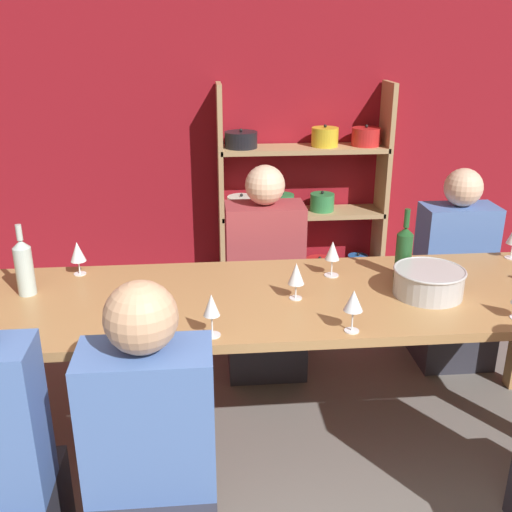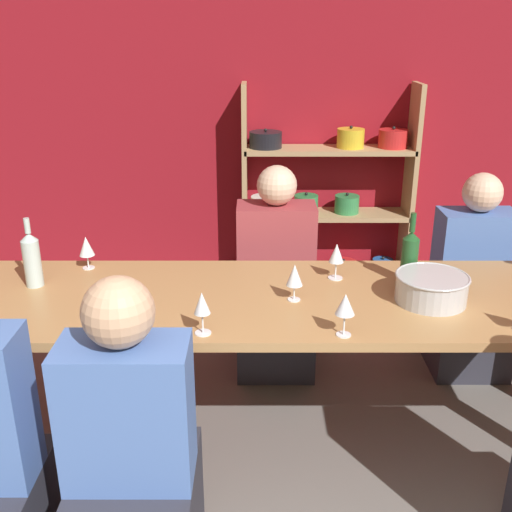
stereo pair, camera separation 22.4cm
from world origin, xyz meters
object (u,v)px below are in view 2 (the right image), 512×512
object	(u,v)px
mixing_bowl	(430,287)
wine_glass_empty_d	(336,254)
wine_bottle_dark	(31,259)
wine_glass_white_a	(294,276)
wine_glass_red_c	(344,305)
wine_bottle_amber	(409,256)
person_far_a	(467,297)
dining_table	(256,312)
wine_glass_empty_e	(85,247)
shelf_unit	(322,202)
wine_glass_empty_b	(201,304)
person_near_b	(133,479)
person_far_b	(275,295)

from	to	relation	value
mixing_bowl	wine_glass_empty_d	size ratio (longest dim) A/B	1.82
wine_bottle_dark	wine_glass_white_a	xyz separation A→B (m)	(1.18, -0.16, -0.02)
wine_glass_red_c	wine_bottle_amber	bearing A→B (deg)	54.30
mixing_bowl	person_far_a	distance (m)	1.02
dining_table	mixing_bowl	xyz separation A→B (m)	(0.75, -0.06, 0.14)
wine_glass_empty_d	wine_glass_red_c	bearing A→B (deg)	-93.84
wine_glass_empty_e	person_far_a	size ratio (longest dim) A/B	0.14
wine_bottle_amber	wine_glass_white_a	world-z (taller)	wine_bottle_amber
mixing_bowl	wine_bottle_dark	xyz separation A→B (m)	(-1.77, 0.17, 0.07)
shelf_unit	person_far_a	xyz separation A→B (m)	(0.71, -1.30, -0.20)
mixing_bowl	wine_glass_white_a	bearing A→B (deg)	178.74
wine_glass_empty_b	wine_glass_white_a	bearing A→B (deg)	39.27
person_near_b	wine_glass_empty_b	bearing A→B (deg)	62.32
wine_glass_white_a	person_far_a	bearing A→B (deg)	36.51
dining_table	wine_bottle_amber	distance (m)	0.74
mixing_bowl	wine_glass_empty_e	world-z (taller)	wine_glass_empty_e
person_near_b	dining_table	bearing A→B (deg)	60.66
shelf_unit	wine_glass_empty_d	world-z (taller)	shelf_unit
wine_glass_white_a	wine_glass_empty_b	distance (m)	0.48
mixing_bowl	person_far_b	bearing A→B (deg)	128.52
wine_bottle_amber	person_near_b	bearing A→B (deg)	-141.15
wine_glass_empty_b	wine_glass_empty_d	distance (m)	0.79
dining_table	wine_bottle_dark	bearing A→B (deg)	173.63
wine_bottle_amber	wine_glass_white_a	size ratio (longest dim) A/B	2.03
wine_bottle_dark	wine_bottle_amber	world-z (taller)	wine_bottle_amber
wine_glass_empty_d	wine_glass_white_a	bearing A→B (deg)	-131.19
person_far_b	wine_bottle_amber	bearing A→B (deg)	134.43
wine_bottle_amber	wine_glass_white_a	distance (m)	0.57
wine_glass_empty_e	person_far_b	world-z (taller)	person_far_b
mixing_bowl	person_far_b	distance (m)	1.11
shelf_unit	wine_glass_red_c	size ratio (longest dim) A/B	8.66
mixing_bowl	wine_bottle_dark	distance (m)	1.78
shelf_unit	mixing_bowl	world-z (taller)	shelf_unit
shelf_unit	dining_table	world-z (taller)	shelf_unit
wine_glass_red_c	wine_glass_empty_e	bearing A→B (deg)	149.50
person_far_a	wine_glass_empty_d	bearing A→B (deg)	32.67
wine_bottle_dark	wine_glass_white_a	size ratio (longest dim) A/B	1.95
shelf_unit	mixing_bowl	size ratio (longest dim) A/B	4.80
wine_glass_empty_b	person_near_b	bearing A→B (deg)	-117.68
dining_table	shelf_unit	bearing A→B (deg)	75.97
wine_bottle_dark	wine_glass_empty_e	size ratio (longest dim) A/B	1.98
person_far_a	person_near_b	distance (m)	2.23
wine_glass_white_a	person_far_b	xyz separation A→B (m)	(-0.05, 0.79, -0.46)
wine_bottle_amber	person_far_b	world-z (taller)	person_far_b
person_far_a	wine_glass_empty_b	bearing A→B (deg)	37.24
dining_table	wine_glass_red_c	world-z (taller)	wine_glass_red_c
wine_glass_empty_e	wine_glass_empty_d	bearing A→B (deg)	-6.06
wine_bottle_dark	wine_bottle_amber	xyz separation A→B (m)	(1.72, 0.03, -0.00)
shelf_unit	wine_glass_empty_b	xyz separation A→B (m)	(-0.72, -2.39, 0.28)
dining_table	person_far_a	xyz separation A→B (m)	(1.22, 0.74, -0.28)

